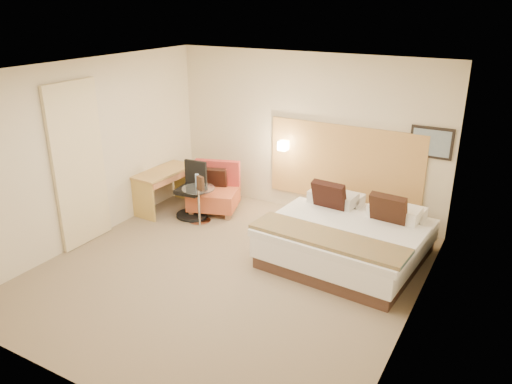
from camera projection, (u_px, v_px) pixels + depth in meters
The scene contains 19 objects.
floor at pixel (227, 273), 6.79m from camera, with size 4.80×5.00×0.02m, color #806D56.
ceiling at pixel (222, 69), 5.81m from camera, with size 4.80×5.00×0.02m, color white.
wall_back at pixel (306, 135), 8.34m from camera, with size 4.80×0.02×2.70m, color beige.
wall_front at pixel (66, 266), 4.26m from camera, with size 4.80×0.02×2.70m, color beige.
wall_left at pixel (88, 152), 7.40m from camera, with size 0.02×5.00×2.70m, color beige.
wall_right at pixel (419, 217), 5.20m from camera, with size 0.02×5.00×2.70m, color beige.
headboard_panel at pixel (344, 165), 8.13m from camera, with size 2.60×0.04×1.30m, color tan.
art_frame at pixel (431, 143), 7.33m from camera, with size 0.62×0.03×0.47m, color black.
art_canvas at pixel (431, 143), 7.32m from camera, with size 0.54×0.01×0.39m, color slate.
lamp_arm at pixel (285, 145), 8.50m from camera, with size 0.02×0.02×0.12m, color silver.
lamp_shade at pixel (283, 146), 8.45m from camera, with size 0.15×0.15×0.15m, color #FFEDC6.
curtain at pixel (79, 165), 7.22m from camera, with size 0.06×0.90×2.42m, color beige.
bottle_a at pixel (197, 180), 8.14m from camera, with size 0.06×0.06×0.22m, color #91B3E0.
menu_folder at pixel (200, 183), 7.98m from camera, with size 0.14×0.05×0.24m, color #3D2619.
bed at pixel (348, 238), 7.04m from camera, with size 2.19×2.14×1.00m.
lounge_chair at pixel (215, 192), 8.66m from camera, with size 0.98×0.92×0.84m.
side_table at pixel (199, 203), 8.21m from camera, with size 0.68×0.68×0.60m.
desk at pixel (165, 179), 8.64m from camera, with size 0.58×1.16×0.71m.
desk_chair at pixel (192, 194), 8.43m from camera, with size 0.57×0.57×0.93m.
Camera 1 is at (3.25, -4.97, 3.49)m, focal length 35.00 mm.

